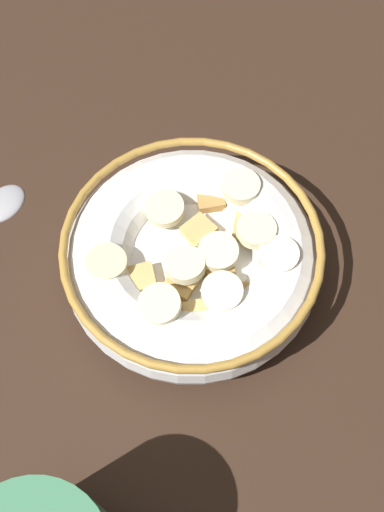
{
  "coord_description": "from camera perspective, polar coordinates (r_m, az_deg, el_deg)",
  "views": [
    {
      "loc": [
        19.36,
        5.97,
        41.98
      ],
      "look_at": [
        0.0,
        0.0,
        3.0
      ],
      "focal_mm": 44.27,
      "sensor_mm": 36.0,
      "label": 1
    }
  ],
  "objects": [
    {
      "name": "ground_plane",
      "position": [
        0.48,
        -0.0,
        -2.22
      ],
      "size": [
        132.3,
        132.3,
        2.0
      ],
      "primitive_type": "cube",
      "color": "#332116"
    },
    {
      "name": "cereal_bowl",
      "position": [
        0.44,
        0.04,
        -0.21
      ],
      "size": [
        17.98,
        17.98,
        5.6
      ],
      "color": "white",
      "rests_on": "ground_plane"
    }
  ]
}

